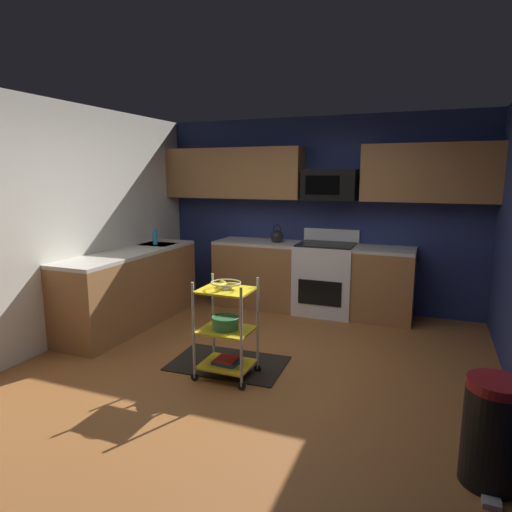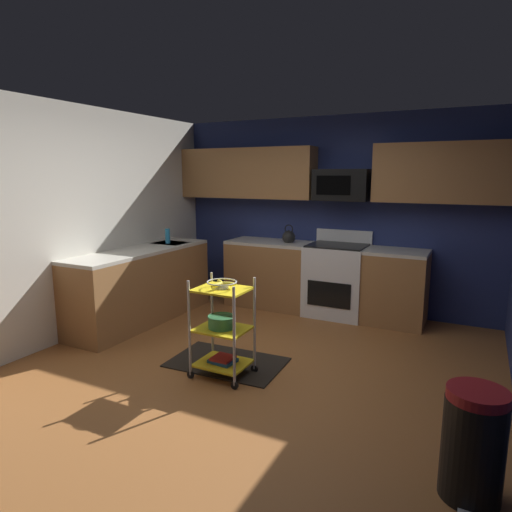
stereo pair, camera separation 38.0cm
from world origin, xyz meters
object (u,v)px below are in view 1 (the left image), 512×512
(rolling_cart, at_px, (226,330))
(mixing_bowl_large, at_px, (225,322))
(kettle, at_px, (277,237))
(book_stack, at_px, (227,361))
(microwave, at_px, (330,185))
(dish_soap_bottle, at_px, (155,237))
(oven_range, at_px, (326,278))
(trash_can, at_px, (493,432))
(fruit_bowl, at_px, (226,284))

(rolling_cart, xyz_separation_m, mixing_bowl_large, (-0.01, 0.00, 0.07))
(rolling_cart, relative_size, kettle, 3.47)
(book_stack, bearing_deg, kettle, 97.53)
(kettle, bearing_deg, rolling_cart, -82.47)
(microwave, xyz_separation_m, mixing_bowl_large, (-0.40, -2.35, -1.18))
(rolling_cart, xyz_separation_m, book_stack, (0.00, 0.00, -0.30))
(dish_soap_bottle, bearing_deg, oven_range, 21.21)
(rolling_cart, bearing_deg, mixing_bowl_large, 180.00)
(mixing_bowl_large, distance_m, trash_can, 2.21)
(rolling_cart, bearing_deg, dish_soap_bottle, 140.23)
(microwave, height_order, rolling_cart, microwave)
(book_stack, distance_m, trash_can, 2.20)
(rolling_cart, bearing_deg, oven_range, 80.12)
(rolling_cart, height_order, book_stack, rolling_cart)
(mixing_bowl_large, xyz_separation_m, dish_soap_bottle, (-1.71, 1.43, 0.50))
(rolling_cart, relative_size, trash_can, 1.39)
(rolling_cart, height_order, trash_can, rolling_cart)
(dish_soap_bottle, height_order, trash_can, dish_soap_bottle)
(rolling_cart, relative_size, fruit_bowl, 3.36)
(kettle, xyz_separation_m, trash_can, (2.37, -2.94, -0.67))
(fruit_bowl, height_order, dish_soap_bottle, dish_soap_bottle)
(fruit_bowl, xyz_separation_m, dish_soap_bottle, (-1.72, 1.43, 0.14))
(fruit_bowl, xyz_separation_m, trash_can, (2.08, -0.70, -0.55))
(rolling_cart, relative_size, book_stack, 3.77)
(microwave, distance_m, book_stack, 2.84)
(oven_range, xyz_separation_m, book_stack, (-0.39, -2.25, -0.32))
(mixing_bowl_large, xyz_separation_m, trash_can, (2.09, -0.70, -0.19))
(kettle, bearing_deg, fruit_bowl, -82.47)
(rolling_cart, height_order, dish_soap_bottle, dish_soap_bottle)
(microwave, relative_size, kettle, 2.65)
(mixing_bowl_large, bearing_deg, kettle, 97.28)
(oven_range, relative_size, dish_soap_bottle, 5.50)
(mixing_bowl_large, bearing_deg, rolling_cart, -0.00)
(kettle, bearing_deg, microwave, 8.97)
(book_stack, bearing_deg, microwave, 80.56)
(oven_range, relative_size, trash_can, 1.67)
(mixing_bowl_large, relative_size, trash_can, 0.38)
(book_stack, bearing_deg, trash_can, -18.66)
(mixing_bowl_large, relative_size, kettle, 0.95)
(fruit_bowl, relative_size, kettle, 1.03)
(oven_range, bearing_deg, book_stack, -99.88)
(book_stack, xyz_separation_m, kettle, (-0.30, 2.24, 0.84))
(fruit_bowl, xyz_separation_m, kettle, (-0.30, 2.24, 0.12))
(rolling_cart, bearing_deg, trash_can, -18.66)
(dish_soap_bottle, distance_m, trash_can, 4.40)
(mixing_bowl_large, height_order, dish_soap_bottle, dish_soap_bottle)
(microwave, bearing_deg, trash_can, -61.06)
(dish_soap_bottle, bearing_deg, kettle, 29.83)
(microwave, xyz_separation_m, book_stack, (-0.39, -2.35, -1.55))
(microwave, relative_size, book_stack, 2.88)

